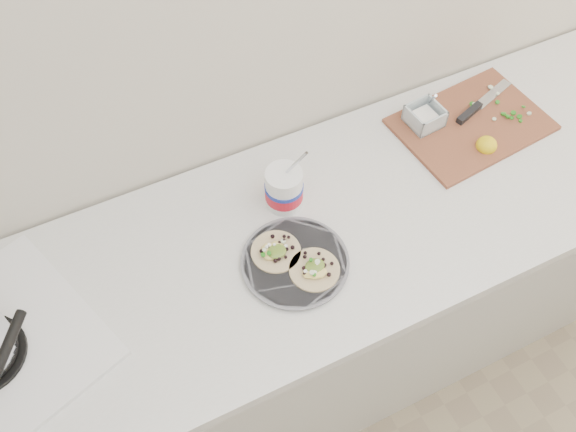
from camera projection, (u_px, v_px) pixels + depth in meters
name	position (u px, v px, depth m)	size (l,w,h in m)	color
counter	(332.00, 296.00, 2.03)	(2.44, 0.66, 0.90)	beige
taco_plate	(295.00, 260.00, 1.57)	(0.27, 0.27, 0.04)	slate
tub	(285.00, 186.00, 1.63)	(0.10, 0.10, 0.22)	white
cutboard	(468.00, 120.00, 1.84)	(0.45, 0.33, 0.07)	brown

